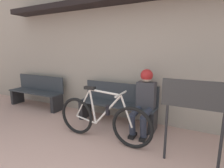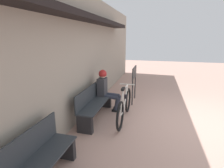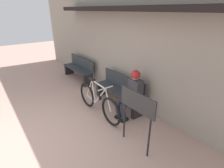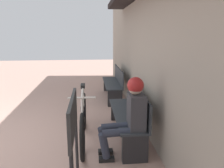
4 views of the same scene
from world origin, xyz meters
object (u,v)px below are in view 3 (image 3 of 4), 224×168
object	(u,v)px
park_bench_near	(119,91)
person_seated	(132,91)
bicycle	(98,101)
signboard	(137,108)
park_bench_far	(79,69)

from	to	relation	value
park_bench_near	person_seated	xyz separation A→B (m)	(0.62, -0.12, 0.28)
bicycle	signboard	xyz separation A→B (m)	(1.38, -0.05, 0.50)
bicycle	park_bench_near	bearing A→B (deg)	96.84
bicycle	person_seated	distance (m)	0.90
park_bench_near	park_bench_far	bearing A→B (deg)	-179.99
bicycle	signboard	world-z (taller)	signboard
park_bench_near	person_seated	bearing A→B (deg)	-11.04
person_seated	signboard	world-z (taller)	person_seated
bicycle	park_bench_far	size ratio (longest dim) A/B	1.07
person_seated	signboard	bearing A→B (deg)	-39.50
bicycle	person_seated	world-z (taller)	person_seated
signboard	bicycle	bearing A→B (deg)	178.03
bicycle	park_bench_far	distance (m)	2.63
bicycle	park_bench_far	world-z (taller)	bicycle
park_bench_near	person_seated	size ratio (longest dim) A/B	1.41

